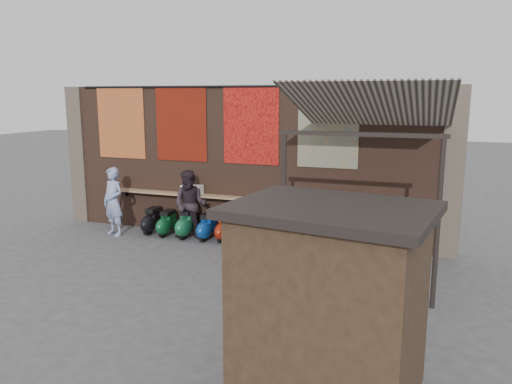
{
  "coord_description": "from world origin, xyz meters",
  "views": [
    {
      "loc": [
        4.73,
        -9.59,
        3.77
      ],
      "look_at": [
        0.9,
        1.2,
        1.53
      ],
      "focal_mm": 35.0,
      "sensor_mm": 36.0,
      "label": 1
    }
  ],
  "objects_px": {
    "scooter_stool_4": "(225,228)",
    "scooter_stool_7": "(287,233)",
    "scooter_stool_6": "(266,231)",
    "scooter_stool_5": "(245,228)",
    "shopper_navy": "(339,249)",
    "shelf_box": "(192,190)",
    "scooter_stool_0": "(152,221)",
    "scooter_stool_8": "(307,236)",
    "scooter_stool_9": "(332,237)",
    "diner_right": "(190,205)",
    "shopper_grey": "(338,240)",
    "diner_left": "(113,202)",
    "shopper_tan": "(298,227)",
    "scooter_stool_2": "(187,224)",
    "scooter_stool_1": "(167,223)",
    "market_stall": "(329,304)",
    "scooter_stool_10": "(355,240)",
    "scooter_stool_3": "(207,227)"
  },
  "relations": [
    {
      "from": "scooter_stool_4",
      "to": "scooter_stool_7",
      "type": "relative_size",
      "value": 0.87
    },
    {
      "from": "scooter_stool_4",
      "to": "scooter_stool_6",
      "type": "bearing_deg",
      "value": -4.33
    },
    {
      "from": "scooter_stool_5",
      "to": "scooter_stool_4",
      "type": "bearing_deg",
      "value": 175.58
    },
    {
      "from": "scooter_stool_7",
      "to": "shopper_navy",
      "type": "height_order",
      "value": "shopper_navy"
    },
    {
      "from": "shelf_box",
      "to": "scooter_stool_0",
      "type": "xyz_separation_m",
      "value": [
        -1.12,
        -0.26,
        -0.9
      ]
    },
    {
      "from": "scooter_stool_8",
      "to": "scooter_stool_9",
      "type": "relative_size",
      "value": 0.89
    },
    {
      "from": "scooter_stool_5",
      "to": "diner_right",
      "type": "distance_m",
      "value": 1.6
    },
    {
      "from": "scooter_stool_8",
      "to": "shopper_grey",
      "type": "relative_size",
      "value": 0.46
    },
    {
      "from": "diner_left",
      "to": "shopper_tan",
      "type": "relative_size",
      "value": 1.1
    },
    {
      "from": "scooter_stool_2",
      "to": "scooter_stool_6",
      "type": "xyz_separation_m",
      "value": [
        2.24,
        -0.03,
        0.01
      ]
    },
    {
      "from": "scooter_stool_0",
      "to": "diner_right",
      "type": "bearing_deg",
      "value": -5.5
    },
    {
      "from": "scooter_stool_6",
      "to": "scooter_stool_9",
      "type": "xyz_separation_m",
      "value": [
        1.68,
        0.07,
        0.0
      ]
    },
    {
      "from": "scooter_stool_4",
      "to": "scooter_stool_8",
      "type": "distance_m",
      "value": 2.23
    },
    {
      "from": "scooter_stool_4",
      "to": "shelf_box",
      "type": "bearing_deg",
      "value": 166.28
    },
    {
      "from": "scooter_stool_8",
      "to": "diner_left",
      "type": "distance_m",
      "value": 5.32
    },
    {
      "from": "scooter_stool_4",
      "to": "scooter_stool_8",
      "type": "height_order",
      "value": "scooter_stool_8"
    },
    {
      "from": "scooter_stool_7",
      "to": "scooter_stool_8",
      "type": "height_order",
      "value": "scooter_stool_7"
    },
    {
      "from": "shelf_box",
      "to": "shopper_grey",
      "type": "bearing_deg",
      "value": -23.0
    },
    {
      "from": "scooter_stool_0",
      "to": "shopper_navy",
      "type": "xyz_separation_m",
      "value": [
        5.57,
        -2.25,
        0.44
      ]
    },
    {
      "from": "shelf_box",
      "to": "scooter_stool_7",
      "type": "height_order",
      "value": "shelf_box"
    },
    {
      "from": "diner_left",
      "to": "shopper_grey",
      "type": "xyz_separation_m",
      "value": [
        6.3,
        -1.07,
        -0.15
      ]
    },
    {
      "from": "scooter_stool_5",
      "to": "shopper_navy",
      "type": "relative_size",
      "value": 0.53
    },
    {
      "from": "scooter_stool_1",
      "to": "scooter_stool_8",
      "type": "bearing_deg",
      "value": 0.03
    },
    {
      "from": "scooter_stool_1",
      "to": "shopper_navy",
      "type": "xyz_separation_m",
      "value": [
        5.07,
        -2.17,
        0.45
      ]
    },
    {
      "from": "shopper_grey",
      "to": "shopper_tan",
      "type": "relative_size",
      "value": 0.93
    },
    {
      "from": "shopper_grey",
      "to": "market_stall",
      "type": "distance_m",
      "value": 4.26
    },
    {
      "from": "scooter_stool_5",
      "to": "scooter_stool_7",
      "type": "distance_m",
      "value": 1.14
    },
    {
      "from": "scooter_stool_7",
      "to": "scooter_stool_8",
      "type": "relative_size",
      "value": 1.13
    },
    {
      "from": "scooter_stool_1",
      "to": "scooter_stool_10",
      "type": "bearing_deg",
      "value": 0.42
    },
    {
      "from": "market_stall",
      "to": "scooter_stool_10",
      "type": "bearing_deg",
      "value": 104.06
    },
    {
      "from": "scooter_stool_5",
      "to": "scooter_stool_1",
      "type": "bearing_deg",
      "value": -179.23
    },
    {
      "from": "scooter_stool_4",
      "to": "shopper_navy",
      "type": "bearing_deg",
      "value": -33.46
    },
    {
      "from": "scooter_stool_6",
      "to": "shopper_grey",
      "type": "distance_m",
      "value": 2.58
    },
    {
      "from": "shopper_tan",
      "to": "scooter_stool_2",
      "type": "bearing_deg",
      "value": 103.1
    },
    {
      "from": "diner_right",
      "to": "shelf_box",
      "type": "bearing_deg",
      "value": 102.92
    },
    {
      "from": "scooter_stool_3",
      "to": "scooter_stool_6",
      "type": "xyz_separation_m",
      "value": [
        1.64,
        -0.02,
        0.04
      ]
    },
    {
      "from": "diner_right",
      "to": "scooter_stool_4",
      "type": "bearing_deg",
      "value": 2.11
    },
    {
      "from": "shopper_tan",
      "to": "scooter_stool_1",
      "type": "bearing_deg",
      "value": 105.9
    },
    {
      "from": "scooter_stool_0",
      "to": "scooter_stool_3",
      "type": "bearing_deg",
      "value": -2.24
    },
    {
      "from": "scooter_stool_3",
      "to": "market_stall",
      "type": "xyz_separation_m",
      "value": [
        4.37,
        -5.69,
        0.82
      ]
    },
    {
      "from": "scooter_stool_0",
      "to": "scooter_stool_2",
      "type": "distance_m",
      "value": 1.1
    },
    {
      "from": "scooter_stool_0",
      "to": "scooter_stool_7",
      "type": "distance_m",
      "value": 3.89
    },
    {
      "from": "diner_right",
      "to": "market_stall",
      "type": "height_order",
      "value": "market_stall"
    },
    {
      "from": "scooter_stool_8",
      "to": "shopper_grey",
      "type": "xyz_separation_m",
      "value": [
        1.02,
        -1.5,
        0.44
      ]
    },
    {
      "from": "shelf_box",
      "to": "scooter_stool_6",
      "type": "relative_size",
      "value": 0.69
    },
    {
      "from": "shelf_box",
      "to": "scooter_stool_8",
      "type": "xyz_separation_m",
      "value": [
        3.28,
        -0.33,
        -0.9
      ]
    },
    {
      "from": "scooter_stool_2",
      "to": "scooter_stool_4",
      "type": "distance_m",
      "value": 1.07
    },
    {
      "from": "scooter_stool_1",
      "to": "scooter_stool_10",
      "type": "distance_m",
      "value": 5.06
    },
    {
      "from": "scooter_stool_9",
      "to": "shopper_tan",
      "type": "distance_m",
      "value": 1.3
    },
    {
      "from": "scooter_stool_8",
      "to": "diner_right",
      "type": "distance_m",
      "value": 3.21
    }
  ]
}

